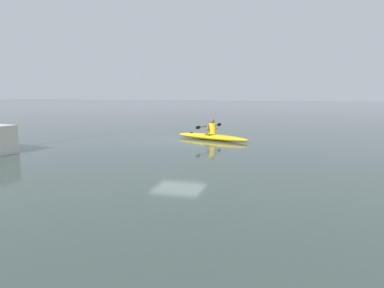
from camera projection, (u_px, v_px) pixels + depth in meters
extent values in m
plane|color=#384742|center=(179.00, 140.00, 17.85)|extent=(160.00, 160.00, 0.00)
ellipsoid|color=#EAB214|center=(212.00, 137.00, 18.00)|extent=(4.16, 2.17, 0.30)
torus|color=black|center=(211.00, 134.00, 18.00)|extent=(0.77, 0.77, 0.04)
cylinder|color=black|center=(192.00, 132.00, 18.73)|extent=(0.18, 0.18, 0.02)
cylinder|color=yellow|center=(212.00, 129.00, 17.91)|extent=(0.37, 0.37, 0.55)
sphere|color=brown|center=(212.00, 121.00, 17.85)|extent=(0.21, 0.21, 0.21)
cylinder|color=black|center=(209.00, 126.00, 18.01)|extent=(0.73, 1.78, 0.03)
ellipsoid|color=black|center=(198.00, 127.00, 17.26)|extent=(0.19, 0.39, 0.17)
ellipsoid|color=black|center=(219.00, 125.00, 18.76)|extent=(0.19, 0.39, 0.17)
cylinder|color=brown|center=(208.00, 128.00, 17.72)|extent=(0.16, 0.32, 0.34)
cylinder|color=brown|center=(214.00, 127.00, 18.17)|extent=(0.26, 0.24, 0.34)
cone|color=silver|center=(0.00, 136.00, 15.08)|extent=(1.22, 1.08, 1.08)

